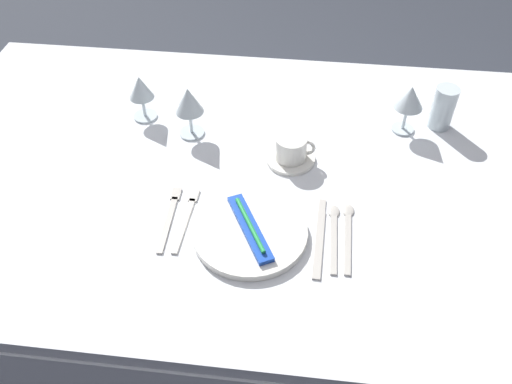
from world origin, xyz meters
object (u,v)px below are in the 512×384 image
object	(u,v)px
spoon_soup	(334,230)
fork_inner	(170,216)
toothbrush_package	(250,227)
fork_outer	(187,217)
wine_glass_centre	(189,103)
coffee_cup_left	(291,148)
dinner_knife	(319,239)
drink_tumbler	(442,110)
spoon_dessert	(348,229)
wine_glass_right	(410,99)
wine_glass_left	(141,90)
dinner_plate	(250,232)

from	to	relation	value
spoon_soup	fork_inner	bearing A→B (deg)	-179.73
toothbrush_package	fork_outer	world-z (taller)	toothbrush_package
toothbrush_package	wine_glass_centre	xyz separation A→B (m)	(-0.21, 0.35, 0.08)
fork_outer	coffee_cup_left	world-z (taller)	coffee_cup_left
dinner_knife	spoon_soup	world-z (taller)	spoon_soup
dinner_knife	spoon_soup	xyz separation A→B (m)	(0.03, 0.03, 0.00)
fork_inner	drink_tumbler	world-z (taller)	drink_tumbler
drink_tumbler	spoon_soup	bearing A→B (deg)	-123.92
spoon_dessert	coffee_cup_left	xyz separation A→B (m)	(-0.15, 0.23, 0.04)
fork_outer	spoon_dessert	size ratio (longest dim) A/B	0.96
wine_glass_centre	fork_inner	bearing A→B (deg)	-87.97
fork_outer	spoon_dessert	distance (m)	0.38
coffee_cup_left	wine_glass_right	xyz separation A→B (m)	(0.30, 0.16, 0.06)
toothbrush_package	fork_outer	size ratio (longest dim) A/B	0.99
spoon_soup	dinner_knife	bearing A→B (deg)	-135.64
fork_inner	drink_tumbler	xyz separation A→B (m)	(0.67, 0.43, 0.05)
wine_glass_left	drink_tumbler	size ratio (longest dim) A/B	1.09
coffee_cup_left	dinner_plate	bearing A→B (deg)	-105.49
dinner_plate	coffee_cup_left	distance (m)	0.28
fork_inner	spoon_soup	xyz separation A→B (m)	(0.39, 0.00, 0.00)
spoon_soup	wine_glass_centre	xyz separation A→B (m)	(-0.40, 0.31, 0.10)
spoon_dessert	wine_glass_right	world-z (taller)	wine_glass_right
spoon_dessert	wine_glass_left	distance (m)	0.69
spoon_soup	spoon_dessert	xyz separation A→B (m)	(0.03, 0.01, -0.00)
spoon_dessert	drink_tumbler	bearing A→B (deg)	58.88
fork_outer	wine_glass_centre	distance (m)	0.33
spoon_soup	coffee_cup_left	distance (m)	0.26
fork_outer	spoon_soup	distance (m)	0.35
fork_outer	wine_glass_centre	world-z (taller)	wine_glass_centre
dinner_plate	spoon_soup	bearing A→B (deg)	10.69
spoon_soup	wine_glass_right	distance (m)	0.45
spoon_soup	spoon_dessert	bearing A→B (deg)	8.96
coffee_cup_left	wine_glass_right	bearing A→B (deg)	28.43
spoon_soup	wine_glass_centre	distance (m)	0.52
fork_outer	spoon_soup	world-z (taller)	spoon_soup
spoon_soup	wine_glass_left	xyz separation A→B (m)	(-0.55, 0.37, 0.09)
fork_inner	wine_glass_right	xyz separation A→B (m)	(0.57, 0.40, 0.10)
toothbrush_package	wine_glass_left	distance (m)	0.55
toothbrush_package	wine_glass_left	size ratio (longest dim) A/B	1.51
fork_outer	drink_tumbler	distance (m)	0.77
wine_glass_right	dinner_plate	bearing A→B (deg)	-131.00
dinner_knife	wine_glass_centre	xyz separation A→B (m)	(-0.36, 0.34, 0.10)
fork_inner	wine_glass_left	xyz separation A→B (m)	(-0.16, 0.37, 0.09)
spoon_dessert	wine_glass_centre	world-z (taller)	wine_glass_centre
fork_inner	spoon_dessert	size ratio (longest dim) A/B	0.98
toothbrush_package	dinner_knife	distance (m)	0.16
wine_glass_centre	wine_glass_left	distance (m)	0.16
fork_outer	wine_glass_centre	size ratio (longest dim) A/B	1.38
fork_inner	fork_outer	bearing A→B (deg)	1.65
coffee_cup_left	wine_glass_centre	xyz separation A→B (m)	(-0.28, 0.08, 0.06)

